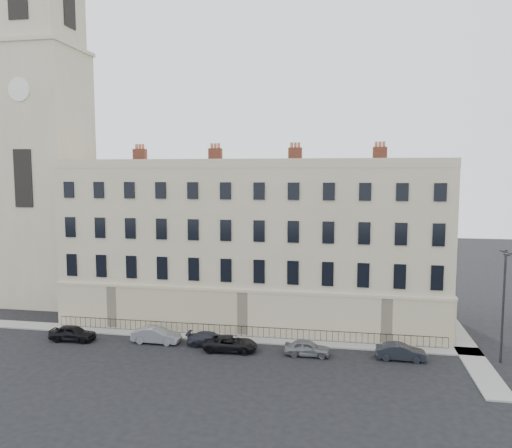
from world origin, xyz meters
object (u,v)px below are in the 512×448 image
Objects in this scene: car_c at (210,339)px; car_f at (401,352)px; car_d at (231,344)px; streetlamp at (504,301)px; car_a at (73,333)px; car_b at (156,335)px; car_e at (307,348)px.

car_c is 1.02× the size of car_f.
car_c is 0.89× the size of car_d.
car_f is at bearing 170.50° from streetlamp.
car_a reaches higher than car_f.
car_f is (15.54, -0.43, 0.06)m from car_c.
car_b is at bearing 89.32° from car_f.
car_b is 28.12m from streetlamp.
car_d is at bearing 168.32° from streetlamp.
car_f is (13.57, 0.44, 0.02)m from car_d.
car_b is at bearing 165.97° from streetlamp.
car_f is at bearing -90.75° from car_a.
car_b reaches higher than car_f.
car_c is 2.16m from car_d.
car_b reaches higher than car_d.
car_e reaches higher than car_d.
car_e is 0.96× the size of car_f.
car_a is 27.68m from car_f.
car_f reaches higher than car_e.
car_e is at bearing -91.52° from car_a.
car_c is at bearing -87.56° from car_a.
car_d is 13.58m from car_f.
streetlamp is (7.49, 0.69, 4.26)m from car_f.
car_a reaches higher than car_c.
car_b is 0.93× the size of car_d.
streetlamp is (21.06, 1.13, 4.27)m from car_d.
car_a is 1.09× the size of car_e.
streetlamp reaches higher than car_b.
car_c is (12.13, 0.87, -0.11)m from car_a.
car_e reaches higher than car_c.
streetlamp reaches higher than car_f.
streetlamp is at bearing -89.83° from car_a.
car_e is at bearing 93.35° from car_f.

